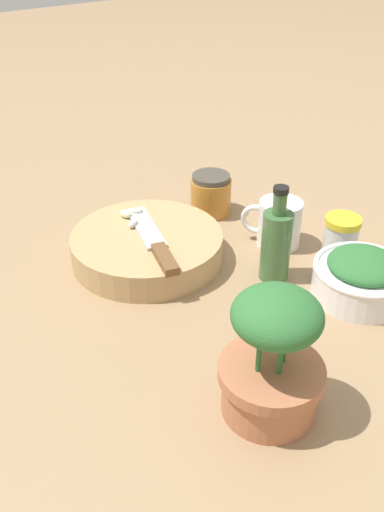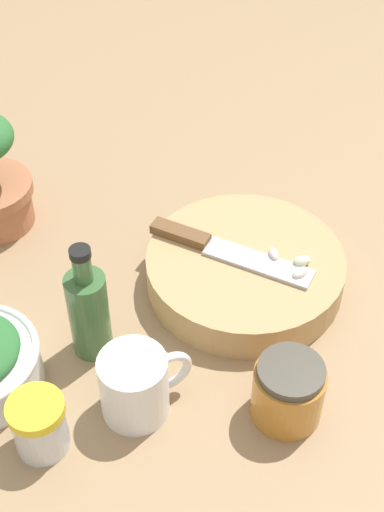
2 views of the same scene
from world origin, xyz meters
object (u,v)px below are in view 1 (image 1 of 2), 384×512
(chef_knife, at_px, (155,242))
(oil_bottle, at_px, (276,243))
(herb_bowl, at_px, (362,276))
(honey_jar, at_px, (211,194))
(garlic_cloves, at_px, (131,216))
(potted_herb, at_px, (272,362))
(coffee_mug, at_px, (278,223))
(cutting_board, at_px, (147,247))
(spice_jar, at_px, (341,236))

(chef_knife, height_order, oil_bottle, oil_bottle)
(chef_knife, height_order, herb_bowl, herb_bowl)
(honey_jar, bearing_deg, garlic_cloves, 2.38)
(garlic_cloves, xyz_separation_m, herb_bowl, (-0.20, 0.34, -0.02))
(honey_jar, bearing_deg, oil_bottle, 76.81)
(oil_bottle, xyz_separation_m, potted_herb, (0.20, 0.20, 0.01))
(coffee_mug, bearing_deg, oil_bottle, 43.38)
(honey_jar, bearing_deg, potted_herb, 59.62)
(cutting_board, xyz_separation_m, coffee_mug, (-0.21, 0.09, 0.02))
(chef_knife, relative_size, honey_jar, 2.79)
(garlic_cloves, bearing_deg, herb_bowl, 120.08)
(herb_bowl, bearing_deg, honey_jar, -87.31)
(chef_knife, xyz_separation_m, coffee_mug, (-0.22, 0.06, -0.01))
(garlic_cloves, bearing_deg, oil_bottle, 119.34)
(coffee_mug, bearing_deg, potted_herb, 44.63)
(garlic_cloves, bearing_deg, cutting_board, 82.80)
(oil_bottle, bearing_deg, coffee_mug, -136.62)
(chef_knife, distance_m, honey_jar, 0.22)
(honey_jar, distance_m, oil_bottle, 0.24)
(chef_knife, bearing_deg, potted_herb, -82.78)
(herb_bowl, distance_m, spice_jar, 0.12)
(chef_knife, xyz_separation_m, spice_jar, (-0.28, 0.15, -0.02))
(spice_jar, bearing_deg, coffee_mug, -55.35)
(herb_bowl, relative_size, potted_herb, 0.88)
(honey_jar, height_order, potted_herb, potted_herb)
(chef_knife, bearing_deg, garlic_cloves, 98.82)
(chef_knife, relative_size, coffee_mug, 2.26)
(herb_bowl, relative_size, coffee_mug, 1.56)
(chef_knife, height_order, garlic_cloves, garlic_cloves)
(garlic_cloves, bearing_deg, spice_jar, 137.33)
(herb_bowl, distance_m, coffee_mug, 0.19)
(chef_knife, relative_size, garlic_cloves, 3.73)
(garlic_cloves, height_order, oil_bottle, oil_bottle)
(chef_knife, xyz_separation_m, herb_bowl, (-0.21, 0.25, -0.02))
(garlic_cloves, distance_m, honey_jar, 0.18)
(spice_jar, relative_size, coffee_mug, 0.73)
(honey_jar, bearing_deg, chef_knife, 27.44)
(cutting_board, bearing_deg, coffee_mug, 155.77)
(coffee_mug, height_order, honey_jar, coffee_mug)
(herb_bowl, bearing_deg, chef_knife, -49.48)
(potted_herb, bearing_deg, honey_jar, -120.38)
(herb_bowl, bearing_deg, garlic_cloves, -59.92)
(honey_jar, bearing_deg, herb_bowl, 92.69)
(herb_bowl, bearing_deg, cutting_board, -53.91)
(coffee_mug, bearing_deg, cutting_board, -24.23)
(garlic_cloves, relative_size, oil_bottle, 0.37)
(cutting_board, xyz_separation_m, oil_bottle, (-0.13, 0.17, 0.04))
(garlic_cloves, height_order, potted_herb, potted_herb)
(chef_knife, bearing_deg, oil_bottle, -25.90)
(spice_jar, distance_m, coffee_mug, 0.11)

